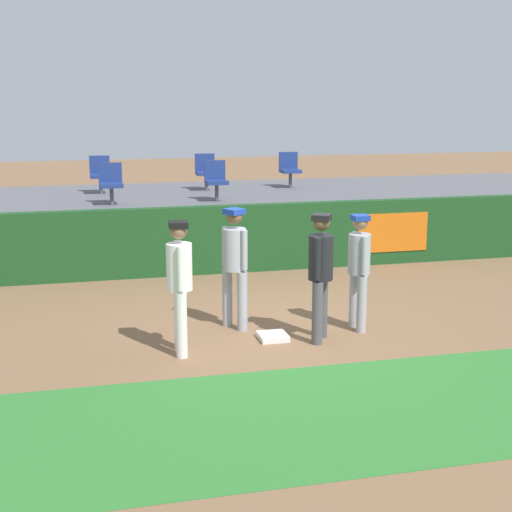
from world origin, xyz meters
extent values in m
plane|color=brown|center=(0.00, 0.00, 0.00)|extent=(60.00, 60.00, 0.00)
cube|color=#2D722D|center=(0.00, -2.76, 0.00)|extent=(18.00, 2.80, 0.01)
cube|color=white|center=(-0.28, -0.19, 0.04)|extent=(0.40, 0.40, 0.08)
cylinder|color=white|center=(-1.62, -0.29, 0.44)|extent=(0.15, 0.15, 0.88)
cylinder|color=white|center=(-1.64, -0.61, 0.44)|extent=(0.15, 0.15, 0.88)
cylinder|color=white|center=(-1.63, -0.45, 1.19)|extent=(0.36, 0.36, 0.62)
sphere|color=#8C6647|center=(-1.63, -0.45, 1.68)|extent=(0.23, 0.23, 0.23)
cube|color=black|center=(-1.63, -0.45, 1.76)|extent=(0.26, 0.26, 0.08)
cylinder|color=white|center=(-1.62, -0.25, 1.21)|extent=(0.09, 0.09, 0.58)
cylinder|color=white|center=(-1.65, -0.66, 1.21)|extent=(0.09, 0.09, 0.58)
ellipsoid|color=brown|center=(-1.52, -0.25, 0.96)|extent=(0.13, 0.21, 0.28)
cylinder|color=#9EA3AD|center=(1.06, 0.12, 0.42)|extent=(0.14, 0.14, 0.84)
cylinder|color=#9EA3AD|center=(1.05, -0.18, 0.42)|extent=(0.14, 0.14, 0.84)
cylinder|color=#9EA3AD|center=(1.05, -0.03, 1.14)|extent=(0.33, 0.33, 0.59)
sphere|color=#8C6647|center=(1.05, -0.03, 1.60)|extent=(0.22, 0.22, 0.22)
cube|color=#193899|center=(1.05, -0.03, 1.67)|extent=(0.23, 0.23, 0.08)
cylinder|color=#9EA3AD|center=(1.06, 0.17, 1.16)|extent=(0.09, 0.09, 0.55)
cylinder|color=#9EA3AD|center=(1.05, -0.23, 1.16)|extent=(0.09, 0.09, 0.55)
cylinder|color=#9EA3AD|center=(-0.78, 0.60, 0.44)|extent=(0.15, 0.15, 0.88)
cylinder|color=#9EA3AD|center=(-0.61, 0.32, 0.44)|extent=(0.15, 0.15, 0.88)
cylinder|color=#9EA3AD|center=(-0.69, 0.46, 1.19)|extent=(0.47, 0.47, 0.62)
sphere|color=brown|center=(-0.69, 0.46, 1.68)|extent=(0.23, 0.23, 0.23)
cube|color=#193899|center=(-0.69, 0.46, 1.75)|extent=(0.33, 0.33, 0.08)
cylinder|color=#9EA3AD|center=(-0.80, 0.64, 1.21)|extent=(0.09, 0.09, 0.58)
cylinder|color=#9EA3AD|center=(-0.59, 0.28, 1.21)|extent=(0.09, 0.09, 0.58)
cylinder|color=#4C4C51|center=(0.43, -0.25, 0.44)|extent=(0.15, 0.15, 0.89)
cylinder|color=#4C4C51|center=(0.26, -0.53, 0.44)|extent=(0.15, 0.15, 0.89)
cylinder|color=black|center=(0.34, -0.39, 1.20)|extent=(0.47, 0.47, 0.63)
sphere|color=brown|center=(0.34, -0.39, 1.69)|extent=(0.23, 0.23, 0.23)
cube|color=black|center=(0.34, -0.39, 1.77)|extent=(0.33, 0.33, 0.08)
cylinder|color=black|center=(0.45, -0.21, 1.22)|extent=(0.09, 0.09, 0.59)
cylinder|color=black|center=(0.24, -0.57, 1.22)|extent=(0.09, 0.09, 0.59)
cube|color=#19471E|center=(0.00, 3.94, 0.66)|extent=(18.00, 0.24, 1.32)
cube|color=orange|center=(3.32, 3.81, 0.66)|extent=(1.50, 0.02, 0.79)
cube|color=#59595E|center=(0.00, 6.51, 0.60)|extent=(18.00, 4.80, 1.20)
cylinder|color=#4C4C51|center=(0.08, 7.11, 1.40)|extent=(0.08, 0.08, 0.40)
cube|color=navy|center=(0.08, 7.11, 1.60)|extent=(0.46, 0.44, 0.08)
cube|color=navy|center=(0.08, 7.30, 1.84)|extent=(0.46, 0.06, 0.40)
cylinder|color=#4C4C51|center=(-2.18, 5.31, 1.40)|extent=(0.08, 0.08, 0.40)
cube|color=navy|center=(-2.18, 5.31, 1.60)|extent=(0.46, 0.44, 0.08)
cube|color=navy|center=(-2.18, 5.50, 1.84)|extent=(0.46, 0.06, 0.40)
cylinder|color=#4C4C51|center=(-2.33, 7.11, 1.40)|extent=(0.08, 0.08, 0.40)
cube|color=navy|center=(-2.33, 7.11, 1.60)|extent=(0.45, 0.44, 0.08)
cube|color=navy|center=(-2.33, 7.30, 1.84)|extent=(0.45, 0.06, 0.40)
cylinder|color=#4C4C51|center=(2.12, 7.11, 1.40)|extent=(0.08, 0.08, 0.40)
cube|color=navy|center=(2.12, 7.11, 1.60)|extent=(0.45, 0.44, 0.08)
cube|color=navy|center=(2.12, 7.30, 1.84)|extent=(0.45, 0.06, 0.40)
cylinder|color=#4C4C51|center=(-0.02, 5.31, 1.40)|extent=(0.08, 0.08, 0.40)
cube|color=navy|center=(-0.02, 5.31, 1.60)|extent=(0.44, 0.44, 0.08)
cube|color=navy|center=(-0.02, 5.50, 1.84)|extent=(0.44, 0.06, 0.40)
camera|label=1|loc=(-2.93, -9.91, 3.42)|focal=52.20mm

